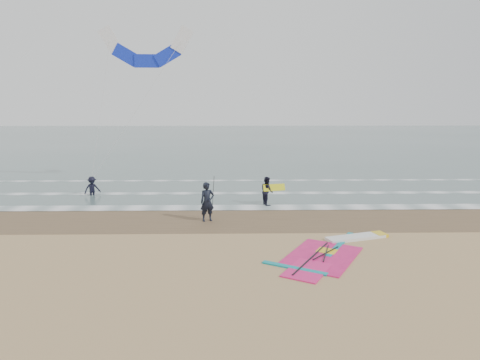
{
  "coord_description": "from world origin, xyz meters",
  "views": [
    {
      "loc": [
        -0.9,
        -15.14,
        5.95
      ],
      "look_at": [
        -0.54,
        5.0,
        2.2
      ],
      "focal_mm": 32.0,
      "sensor_mm": 36.0,
      "label": 1
    }
  ],
  "objects_px": {
    "person_wading": "(92,183)",
    "person_standing": "(207,202)",
    "windsurf_rig": "(333,251)",
    "person_walking": "(267,191)",
    "surf_kite": "(146,51)"
  },
  "relations": [
    {
      "from": "person_wading",
      "to": "person_walking",
      "type": "bearing_deg",
      "value": -49.24
    },
    {
      "from": "person_standing",
      "to": "person_wading",
      "type": "relative_size",
      "value": 1.25
    },
    {
      "from": "surf_kite",
      "to": "person_standing",
      "type": "bearing_deg",
      "value": -64.28
    },
    {
      "from": "person_standing",
      "to": "person_walking",
      "type": "height_order",
      "value": "person_standing"
    },
    {
      "from": "windsurf_rig",
      "to": "person_walking",
      "type": "xyz_separation_m",
      "value": [
        -2.03,
        7.84,
        0.79
      ]
    },
    {
      "from": "person_standing",
      "to": "person_wading",
      "type": "distance_m",
      "value": 9.72
    },
    {
      "from": "person_walking",
      "to": "person_wading",
      "type": "relative_size",
      "value": 1.05
    },
    {
      "from": "windsurf_rig",
      "to": "person_wading",
      "type": "bearing_deg",
      "value": 140.83
    },
    {
      "from": "person_walking",
      "to": "surf_kite",
      "type": "bearing_deg",
      "value": 34.3
    },
    {
      "from": "person_wading",
      "to": "person_standing",
      "type": "bearing_deg",
      "value": -73.37
    },
    {
      "from": "person_wading",
      "to": "surf_kite",
      "type": "relative_size",
      "value": 0.16
    },
    {
      "from": "person_standing",
      "to": "person_wading",
      "type": "xyz_separation_m",
      "value": [
        -7.66,
        5.98,
        -0.2
      ]
    },
    {
      "from": "person_walking",
      "to": "surf_kite",
      "type": "distance_m",
      "value": 13.08
    },
    {
      "from": "windsurf_rig",
      "to": "surf_kite",
      "type": "relative_size",
      "value": 0.58
    },
    {
      "from": "windsurf_rig",
      "to": "person_wading",
      "type": "distance_m",
      "value": 16.69
    }
  ]
}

